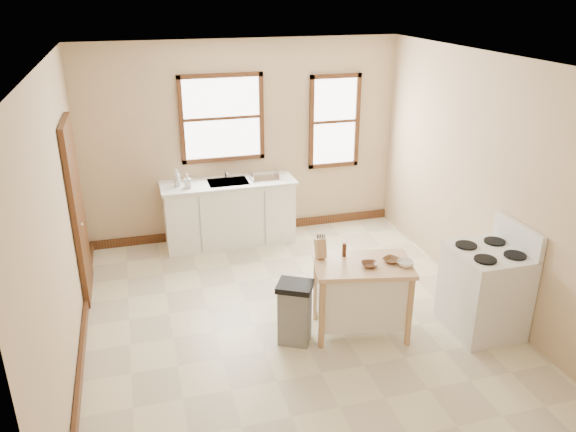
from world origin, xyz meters
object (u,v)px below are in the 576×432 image
at_px(bowl_a, 369,265).
at_px(dish_rack, 264,175).
at_px(soap_bottle_b, 187,181).
at_px(pepper_grinder, 344,250).
at_px(bowl_b, 391,260).
at_px(bowl_c, 406,263).
at_px(trash_bin, 295,313).
at_px(gas_stove, 486,279).
at_px(soap_bottle_a, 177,178).
at_px(knife_block, 320,249).
at_px(kitchen_island, 361,298).

bearing_deg(bowl_a, dish_rack, 99.45).
bearing_deg(soap_bottle_b, bowl_a, -53.90).
height_order(soap_bottle_b, pepper_grinder, soap_bottle_b).
relative_size(pepper_grinder, bowl_b, 0.91).
distance_m(bowl_c, trash_bin, 1.24).
xyz_separation_m(dish_rack, bowl_b, (0.70, -2.64, -0.13)).
bearing_deg(bowl_a, gas_stove, -10.02).
distance_m(bowl_a, gas_stove, 1.28).
height_order(soap_bottle_a, knife_block, soap_bottle_a).
xyz_separation_m(pepper_grinder, bowl_b, (0.42, -0.26, -0.05)).
bearing_deg(gas_stove, soap_bottle_a, 134.82).
xyz_separation_m(dish_rack, gas_stove, (1.68, -2.89, -0.37)).
bearing_deg(trash_bin, bowl_a, 21.34).
relative_size(bowl_a, bowl_c, 0.99).
height_order(bowl_a, gas_stove, gas_stove).
height_order(kitchen_island, gas_stove, gas_stove).
distance_m(pepper_grinder, bowl_a, 0.33).
bearing_deg(bowl_b, bowl_c, -48.81).
distance_m(knife_block, bowl_a, 0.53).
xyz_separation_m(soap_bottle_a, gas_stove, (2.89, -2.91, -0.44)).
distance_m(soap_bottle_b, kitchen_island, 2.98).
distance_m(kitchen_island, gas_stove, 1.32).
relative_size(soap_bottle_a, bowl_b, 1.44).
height_order(pepper_grinder, trash_bin, pepper_grinder).
height_order(bowl_c, trash_bin, bowl_c).
xyz_separation_m(bowl_b, bowl_c, (0.10, -0.12, 0.01)).
height_order(pepper_grinder, bowl_b, pepper_grinder).
distance_m(dish_rack, kitchen_island, 2.68).
bearing_deg(pepper_grinder, bowl_b, -31.40).
xyz_separation_m(dish_rack, knife_block, (0.03, -2.35, -0.05)).
xyz_separation_m(soap_bottle_a, trash_bin, (0.90, -2.59, -0.70)).
bearing_deg(bowl_a, soap_bottle_a, 121.57).
relative_size(soap_bottle_b, bowl_b, 1.17).
bearing_deg(pepper_grinder, knife_block, 171.47).
height_order(soap_bottle_b, bowl_c, soap_bottle_b).
xyz_separation_m(kitchen_island, knife_block, (-0.38, 0.24, 0.51)).
height_order(bowl_a, trash_bin, bowl_a).
bearing_deg(gas_stove, trash_bin, 171.00).
distance_m(dish_rack, bowl_c, 2.88).
bearing_deg(trash_bin, kitchen_island, 27.48).
bearing_deg(kitchen_island, bowl_c, -11.07).
height_order(dish_rack, bowl_c, dish_rack).
bearing_deg(soap_bottle_b, knife_block, -58.28).
distance_m(knife_block, gas_stove, 1.77).
bearing_deg(kitchen_island, trash_bin, -168.82).
bearing_deg(soap_bottle_a, soap_bottle_b, -61.17).
distance_m(soap_bottle_b, gas_stove, 3.96).
bearing_deg(soap_bottle_b, bowl_b, -49.56).
xyz_separation_m(bowl_c, gas_stove, (0.88, -0.13, -0.24)).
bearing_deg(bowl_c, dish_rack, 106.22).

